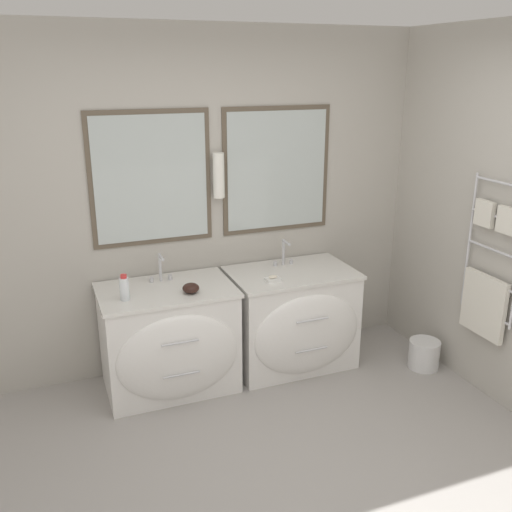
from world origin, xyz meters
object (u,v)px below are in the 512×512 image
object	(u,v)px
vanity_right	(293,319)
vanity_left	(170,340)
amenity_bowl	(191,288)
toiletry_bottle	(124,288)
waste_bin	(424,353)

from	to	relation	value
vanity_right	vanity_left	bearing A→B (deg)	180.00
vanity_left	amenity_bowl	distance (m)	0.46
amenity_bowl	toiletry_bottle	bearing A→B (deg)	174.57
toiletry_bottle	waste_bin	distance (m)	2.41
waste_bin	toiletry_bottle	bearing A→B (deg)	170.76
vanity_left	toiletry_bottle	world-z (taller)	toiletry_bottle
waste_bin	vanity_right	bearing A→B (deg)	155.86
vanity_left	amenity_bowl	world-z (taller)	amenity_bowl
toiletry_bottle	amenity_bowl	bearing A→B (deg)	-5.43
vanity_left	vanity_right	distance (m)	0.99
vanity_right	amenity_bowl	world-z (taller)	amenity_bowl
vanity_left	vanity_right	xyz separation A→B (m)	(0.99, 0.00, 0.00)
waste_bin	amenity_bowl	bearing A→B (deg)	169.82
waste_bin	vanity_left	bearing A→B (deg)	167.58
vanity_left	waste_bin	size ratio (longest dim) A/B	3.94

